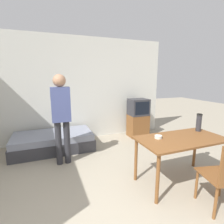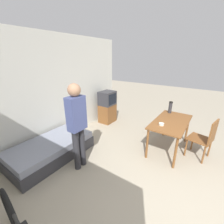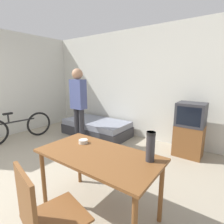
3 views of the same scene
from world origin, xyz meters
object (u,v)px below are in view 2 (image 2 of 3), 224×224
(dining_table, at_px, (171,125))
(person_standing, at_px, (77,122))
(mate_bowl, at_px, (161,124))
(thermos_flask, at_px, (170,107))
(wooden_chair, at_px, (206,137))
(tv, at_px, (107,107))
(daybed, at_px, (52,149))

(dining_table, bearing_deg, person_standing, 142.05)
(person_standing, relative_size, mate_bowl, 15.17)
(thermos_flask, height_order, mate_bowl, thermos_flask)
(wooden_chair, relative_size, person_standing, 0.54)
(dining_table, relative_size, mate_bowl, 12.04)
(wooden_chair, bearing_deg, person_standing, 130.44)
(dining_table, bearing_deg, tv, 77.71)
(dining_table, bearing_deg, wooden_chair, -85.26)
(thermos_flask, xyz_separation_m, mate_bowl, (-0.88, -0.06, -0.14))
(thermos_flask, bearing_deg, daybed, 141.37)
(dining_table, bearing_deg, thermos_flask, 18.76)
(person_standing, bearing_deg, wooden_chair, -49.56)
(tv, distance_m, dining_table, 2.26)
(tv, xyz_separation_m, wooden_chair, (-0.42, -2.94, -0.01))
(person_standing, xyz_separation_m, thermos_flask, (2.21, -1.13, -0.10))
(tv, height_order, thermos_flask, tv)
(daybed, distance_m, tv, 2.34)
(tv, bearing_deg, person_standing, -157.42)
(wooden_chair, xyz_separation_m, person_standing, (-1.74, 2.04, 0.49))
(dining_table, distance_m, mate_bowl, 0.38)
(person_standing, bearing_deg, daybed, 101.23)
(dining_table, distance_m, person_standing, 2.16)
(wooden_chair, bearing_deg, dining_table, 94.74)
(mate_bowl, bearing_deg, dining_table, -19.12)
(person_standing, bearing_deg, mate_bowl, -41.75)
(tv, height_order, dining_table, tv)
(daybed, height_order, wooden_chair, wooden_chair)
(daybed, bearing_deg, thermos_flask, -38.63)
(daybed, xyz_separation_m, wooden_chair, (1.89, -2.80, 0.33))
(mate_bowl, bearing_deg, wooden_chair, -64.46)
(tv, distance_m, mate_bowl, 2.26)
(person_standing, bearing_deg, dining_table, -37.95)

